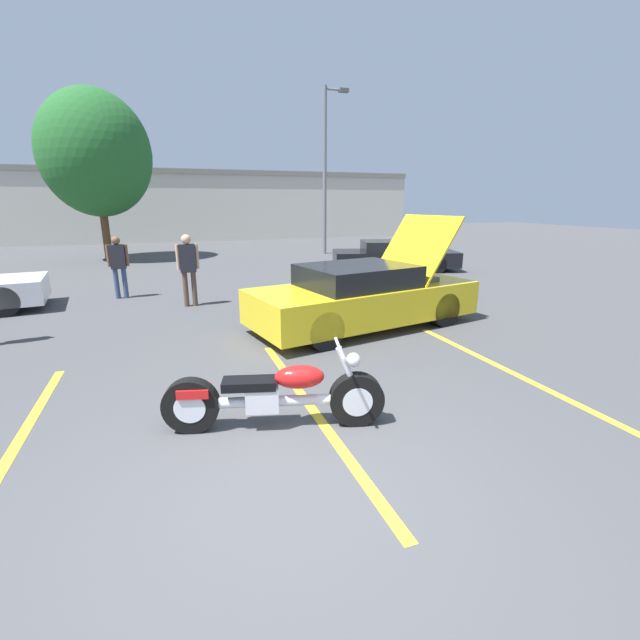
% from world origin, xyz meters
% --- Properties ---
extents(ground_plane, '(80.00, 80.00, 0.00)m').
position_xyz_m(ground_plane, '(0.00, 0.00, 0.00)').
color(ground_plane, '#474749').
extents(parking_stripe_foreground, '(0.12, 4.72, 0.01)m').
position_xyz_m(parking_stripe_foreground, '(-2.46, 1.48, 0.00)').
color(parking_stripe_foreground, yellow).
rests_on(parking_stripe_foreground, ground).
extents(parking_stripe_middle, '(0.12, 4.72, 0.01)m').
position_xyz_m(parking_stripe_middle, '(0.72, 1.48, 0.00)').
color(parking_stripe_middle, yellow).
rests_on(parking_stripe_middle, ground).
extents(parking_stripe_back, '(0.12, 4.72, 0.01)m').
position_xyz_m(parking_stripe_back, '(3.90, 1.48, 0.00)').
color(parking_stripe_back, yellow).
rests_on(parking_stripe_back, ground).
extents(far_building, '(32.00, 4.20, 4.40)m').
position_xyz_m(far_building, '(0.00, 27.53, 2.34)').
color(far_building, beige).
rests_on(far_building, ground).
extents(light_pole, '(1.21, 0.28, 7.46)m').
position_xyz_m(light_pole, '(6.61, 16.70, 4.11)').
color(light_pole, slate).
rests_on(light_pole, ground).
extents(tree_background, '(4.36, 4.36, 6.86)m').
position_xyz_m(tree_background, '(-3.16, 17.60, 4.34)').
color(tree_background, brown).
rests_on(tree_background, ground).
extents(motorcycle, '(2.41, 0.94, 0.94)m').
position_xyz_m(motorcycle, '(0.19, 1.16, 0.38)').
color(motorcycle, black).
rests_on(motorcycle, ground).
extents(show_car_hood_open, '(4.86, 2.69, 2.18)m').
position_xyz_m(show_car_hood_open, '(2.87, 4.50, 0.63)').
color(show_car_hood_open, yellow).
rests_on(show_car_hood_open, ground).
extents(parked_car_right_row, '(4.79, 2.97, 1.08)m').
position_xyz_m(parked_car_right_row, '(7.12, 10.91, 0.52)').
color(parked_car_right_row, black).
rests_on(parked_car_right_row, ground).
extents(spectator_near_motorcycle, '(0.52, 0.23, 1.72)m').
position_xyz_m(spectator_near_motorcycle, '(-0.33, 7.54, 1.03)').
color(spectator_near_motorcycle, brown).
rests_on(spectator_near_motorcycle, ground).
extents(spectator_by_show_car, '(0.52, 0.21, 1.61)m').
position_xyz_m(spectator_by_show_car, '(-1.99, 9.06, 0.95)').
color(spectator_by_show_car, '#38476B').
rests_on(spectator_by_show_car, ground).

